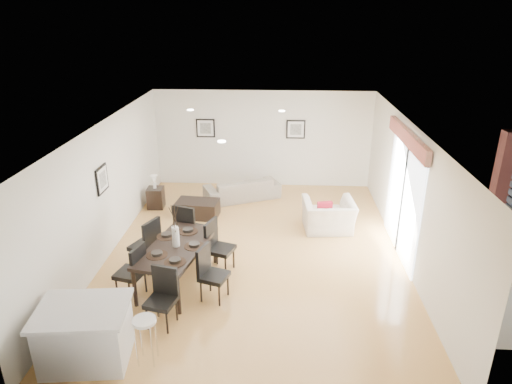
# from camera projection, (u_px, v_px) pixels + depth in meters

# --- Properties ---
(ground) EXTENTS (8.00, 8.00, 0.00)m
(ground) POSITION_uv_depth(u_px,v_px,m) (255.00, 253.00, 9.51)
(ground) COLOR tan
(ground) RESTS_ON ground
(wall_back) EXTENTS (6.00, 0.04, 2.70)m
(wall_back) POSITION_uv_depth(u_px,v_px,m) (263.00, 139.00, 12.71)
(wall_back) COLOR white
(wall_back) RESTS_ON ground
(wall_front) EXTENTS (6.00, 0.04, 2.70)m
(wall_front) POSITION_uv_depth(u_px,v_px,m) (236.00, 322.00, 5.30)
(wall_front) COLOR white
(wall_front) RESTS_ON ground
(wall_left) EXTENTS (0.04, 8.00, 2.70)m
(wall_left) POSITION_uv_depth(u_px,v_px,m) (106.00, 190.00, 9.16)
(wall_left) COLOR white
(wall_left) RESTS_ON ground
(wall_right) EXTENTS (0.04, 8.00, 2.70)m
(wall_right) POSITION_uv_depth(u_px,v_px,m) (409.00, 196.00, 8.85)
(wall_right) COLOR white
(wall_right) RESTS_ON ground
(ceiling) EXTENTS (6.00, 8.00, 0.02)m
(ceiling) POSITION_uv_depth(u_px,v_px,m) (255.00, 126.00, 8.50)
(ceiling) COLOR white
(ceiling) RESTS_ON wall_back
(sofa) EXTENTS (2.11, 1.51, 0.57)m
(sofa) POSITION_uv_depth(u_px,v_px,m) (242.00, 188.00, 12.13)
(sofa) COLOR gray
(sofa) RESTS_ON ground
(armchair) EXTENTS (1.20, 1.07, 0.73)m
(armchair) POSITION_uv_depth(u_px,v_px,m) (328.00, 216.00, 10.35)
(armchair) COLOR beige
(armchair) RESTS_ON ground
(courtyard_plant_b) EXTENTS (0.41, 0.41, 0.66)m
(courtyard_plant_b) POSITION_uv_depth(u_px,v_px,m) (503.00, 224.00, 10.03)
(courtyard_plant_b) COLOR #325825
(courtyard_plant_b) RESTS_ON ground
(dining_table) EXTENTS (1.30, 2.00, 0.77)m
(dining_table) POSITION_uv_depth(u_px,v_px,m) (177.00, 250.00, 8.23)
(dining_table) COLOR black
(dining_table) RESTS_ON ground
(dining_chair_wnear) EXTENTS (0.55, 0.55, 1.01)m
(dining_chair_wnear) POSITION_uv_depth(u_px,v_px,m) (134.00, 269.00, 7.86)
(dining_chair_wnear) COLOR black
(dining_chair_wnear) RESTS_ON ground
(dining_chair_wfar) EXTENTS (0.63, 0.63, 1.07)m
(dining_chair_wfar) POSITION_uv_depth(u_px,v_px,m) (148.00, 242.00, 8.69)
(dining_chair_wfar) COLOR black
(dining_chair_wfar) RESTS_ON ground
(dining_chair_enear) EXTENTS (0.56, 0.56, 0.99)m
(dining_chair_enear) POSITION_uv_depth(u_px,v_px,m) (209.00, 270.00, 7.84)
(dining_chair_enear) COLOR black
(dining_chair_enear) RESTS_ON ground
(dining_chair_efar) EXTENTS (0.59, 0.59, 1.03)m
(dining_chair_efar) POSITION_uv_depth(u_px,v_px,m) (217.00, 243.00, 8.69)
(dining_chair_efar) COLOR black
(dining_chair_efar) RESTS_ON ground
(dining_chair_head) EXTENTS (0.53, 0.53, 0.97)m
(dining_chair_head) POSITION_uv_depth(u_px,v_px,m) (163.00, 293.00, 7.22)
(dining_chair_head) COLOR black
(dining_chair_head) RESTS_ON ground
(dining_chair_foot) EXTENTS (0.62, 0.62, 1.08)m
(dining_chair_foot) POSITION_uv_depth(u_px,v_px,m) (188.00, 226.00, 9.32)
(dining_chair_foot) COLOR black
(dining_chair_foot) RESTS_ON ground
(vase) EXTENTS (0.96, 1.51, 0.79)m
(vase) POSITION_uv_depth(u_px,v_px,m) (175.00, 231.00, 8.08)
(vase) COLOR white
(vase) RESTS_ON dining_table
(coffee_table) EXTENTS (1.06, 0.70, 0.40)m
(coffee_table) POSITION_uv_depth(u_px,v_px,m) (198.00, 209.00, 11.11)
(coffee_table) COLOR black
(coffee_table) RESTS_ON ground
(side_table) EXTENTS (0.42, 0.42, 0.53)m
(side_table) POSITION_uv_depth(u_px,v_px,m) (156.00, 198.00, 11.58)
(side_table) COLOR black
(side_table) RESTS_ON ground
(table_lamp) EXTENTS (0.18, 0.18, 0.34)m
(table_lamp) POSITION_uv_depth(u_px,v_px,m) (154.00, 180.00, 11.40)
(table_lamp) COLOR white
(table_lamp) RESTS_ON side_table
(cushion) EXTENTS (0.34, 0.17, 0.33)m
(cushion) POSITION_uv_depth(u_px,v_px,m) (325.00, 209.00, 10.18)
(cushion) COLOR maroon
(cushion) RESTS_ON armchair
(kitchen_island) EXTENTS (1.35, 1.10, 0.88)m
(kitchen_island) POSITION_uv_depth(u_px,v_px,m) (85.00, 334.00, 6.46)
(kitchen_island) COLOR silver
(kitchen_island) RESTS_ON ground
(bar_stool) EXTENTS (0.33, 0.33, 0.73)m
(bar_stool) POSITION_uv_depth(u_px,v_px,m) (145.00, 325.00, 6.35)
(bar_stool) COLOR white
(bar_stool) RESTS_ON ground
(framed_print_back_left) EXTENTS (0.52, 0.04, 0.52)m
(framed_print_back_left) POSITION_uv_depth(u_px,v_px,m) (206.00, 128.00, 12.65)
(framed_print_back_left) COLOR black
(framed_print_back_left) RESTS_ON wall_back
(framed_print_back_right) EXTENTS (0.52, 0.04, 0.52)m
(framed_print_back_right) POSITION_uv_depth(u_px,v_px,m) (296.00, 129.00, 12.52)
(framed_print_back_right) COLOR black
(framed_print_back_right) RESTS_ON wall_back
(framed_print_left_wall) EXTENTS (0.04, 0.52, 0.52)m
(framed_print_left_wall) POSITION_uv_depth(u_px,v_px,m) (102.00, 179.00, 8.86)
(framed_print_left_wall) COLOR black
(framed_print_left_wall) RESTS_ON wall_left
(sliding_door) EXTENTS (0.12, 2.70, 2.57)m
(sliding_door) POSITION_uv_depth(u_px,v_px,m) (405.00, 175.00, 9.02)
(sliding_door) COLOR white
(sliding_door) RESTS_ON wall_right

